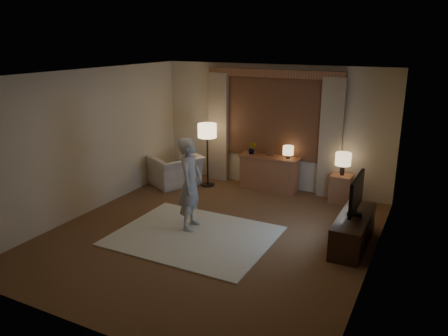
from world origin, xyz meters
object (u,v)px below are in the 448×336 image
Objects in this scene: side_table at (341,189)px; person at (190,184)px; sideboard at (269,174)px; tv_stand at (353,231)px; armchair at (176,170)px.

person is at bearing -129.63° from side_table.
sideboard reaches higher than tv_stand.
tv_stand is at bearing -71.76° from side_table.
side_table is 1.89m from tv_stand.
person is (-2.57, -0.59, 0.55)m from tv_stand.
armchair is at bearing 27.23° from person.
sideboard is 2.81m from tv_stand.
person is at bearing -100.54° from sideboard.
sideboard is 2.52m from person.
person is at bearing 66.43° from armchair.
side_table is (1.52, -0.05, -0.07)m from sideboard.
tv_stand is (4.05, -1.22, -0.08)m from armchair.
person is (-0.45, -2.44, 0.45)m from sideboard.
armchair is at bearing -170.52° from side_table.
person is at bearing -167.04° from tv_stand.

